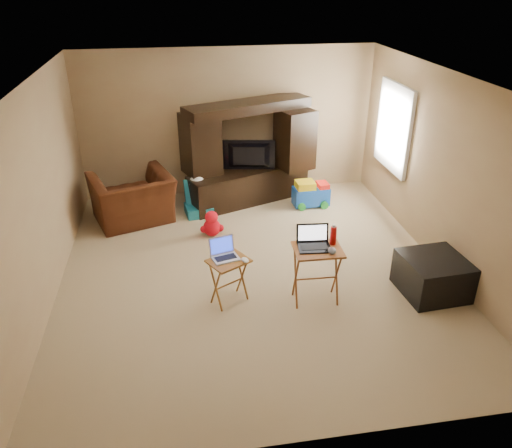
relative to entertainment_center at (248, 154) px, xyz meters
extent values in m
plane|color=#CDBB8E|center=(-0.27, -2.24, -0.86)|extent=(5.50, 5.50, 0.00)
plane|color=silver|center=(-0.27, -2.24, 1.64)|extent=(5.50, 5.50, 0.00)
plane|color=tan|center=(-0.27, 0.51, 0.39)|extent=(5.00, 0.00, 5.00)
plane|color=tan|center=(-0.27, -4.99, 0.39)|extent=(5.00, 0.00, 5.00)
plane|color=tan|center=(-2.77, -2.24, 0.39)|extent=(0.00, 5.50, 5.50)
plane|color=tan|center=(2.23, -2.24, 0.39)|extent=(0.00, 5.50, 5.50)
plane|color=white|center=(2.21, -0.69, 0.54)|extent=(0.00, 1.20, 1.20)
cube|color=white|center=(2.19, -0.69, 0.54)|extent=(0.06, 1.14, 1.34)
cube|color=black|center=(0.00, 0.00, 0.00)|extent=(2.16, 1.25, 1.72)
imported|color=black|center=(0.00, -0.04, -0.04)|extent=(0.88, 0.26, 0.50)
imported|color=#4C2410|center=(-1.91, -0.46, -0.48)|extent=(1.45, 1.36, 0.77)
cube|color=black|center=(1.83, -3.08, -0.62)|extent=(0.79, 0.79, 0.47)
cube|color=#9F6526|center=(-0.67, -2.87, -0.57)|extent=(0.56, 0.53, 0.58)
cube|color=#A66328|center=(0.36, -3.02, -0.50)|extent=(0.57, 0.46, 0.72)
cube|color=silver|center=(-0.70, -2.84, -0.16)|extent=(0.36, 0.33, 0.24)
cube|color=black|center=(0.32, -3.00, -0.02)|extent=(0.40, 0.34, 0.24)
ellipsoid|color=white|center=(-0.48, -2.94, -0.26)|extent=(0.11, 0.14, 0.05)
ellipsoid|color=#3B3A3F|center=(0.49, -3.14, -0.11)|extent=(0.12, 0.16, 0.06)
cylinder|color=#B60D0B|center=(0.56, -2.94, -0.03)|extent=(0.07, 0.07, 0.22)
camera|label=1|loc=(-1.16, -7.82, 2.74)|focal=35.00mm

